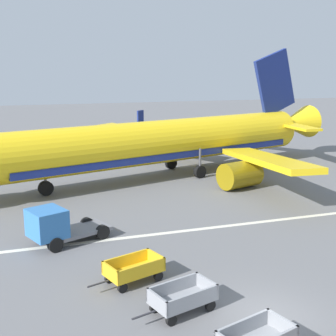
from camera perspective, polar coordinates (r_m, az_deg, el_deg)
The scene contains 6 objects.
ground_plane at distance 18.71m, azimuth 12.42°, elevation -17.86°, with size 220.00×220.00×0.00m, color slate.
apron_stripe at distance 26.76m, azimuth 1.66°, elevation -7.99°, with size 120.00×0.36×0.01m, color silver.
airplane at distance 39.80m, azimuth 0.46°, elevation 3.36°, with size 37.00×30.02×11.34m.
baggage_cart_fourth_in_row at distance 18.36m, azimuth 1.84°, elevation -16.02°, with size 3.61×2.05×1.07m.
baggage_cart_far_end at distance 20.68m, azimuth -4.36°, elevation -12.62°, with size 3.60×2.12×1.07m.
service_truck_beside_carts at distance 25.17m, azimuth -13.99°, elevation -7.07°, with size 4.77×3.43×2.10m.
Camera 1 is at (-8.55, -13.76, 9.36)m, focal length 48.31 mm.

